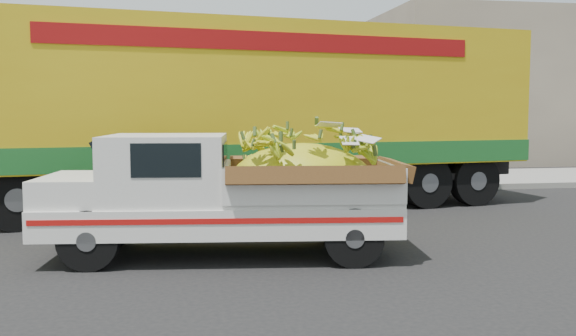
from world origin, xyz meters
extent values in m
plane|color=black|center=(0.00, 0.00, 0.00)|extent=(100.00, 100.00, 0.00)
cube|color=gray|center=(0.00, 7.39, 0.07)|extent=(60.00, 0.25, 0.15)
cube|color=gray|center=(0.00, 9.49, 0.07)|extent=(60.00, 4.00, 0.14)
cube|color=gray|center=(14.00, 16.39, 3.00)|extent=(14.00, 6.00, 6.00)
cylinder|color=black|center=(-2.41, 0.15, 0.40)|extent=(0.81, 0.32, 0.79)
cylinder|color=black|center=(-2.24, 1.66, 0.40)|extent=(0.81, 0.32, 0.79)
cylinder|color=black|center=(0.99, -0.25, 0.40)|extent=(0.81, 0.32, 0.79)
cylinder|color=black|center=(1.17, 1.26, 0.40)|extent=(0.81, 0.32, 0.79)
cube|color=silver|center=(-0.67, 0.71, 0.58)|extent=(5.06, 2.32, 0.41)
cube|color=#A50F0C|center=(-0.78, -0.17, 0.64)|extent=(4.76, 0.56, 0.07)
cube|color=silver|center=(-3.06, 0.99, 0.47)|extent=(0.30, 1.73, 0.15)
cube|color=silver|center=(-2.66, 0.94, 0.97)|extent=(1.07, 1.75, 0.37)
cube|color=silver|center=(-1.42, 0.80, 1.25)|extent=(1.80, 1.87, 0.94)
cube|color=black|center=(-1.42, -0.06, 1.42)|extent=(0.88, 0.11, 0.44)
cube|color=silver|center=(0.57, 0.56, 1.04)|extent=(2.58, 2.03, 0.53)
ellipsoid|color=gold|center=(0.46, 0.58, 0.94)|extent=(2.31, 1.65, 1.33)
cylinder|color=black|center=(5.11, 4.71, 0.55)|extent=(1.14, 0.49, 1.10)
cylinder|color=black|center=(4.79, 6.68, 0.55)|extent=(1.14, 0.49, 1.10)
cylinder|color=black|center=(3.93, 4.51, 0.55)|extent=(1.14, 0.49, 1.10)
cylinder|color=black|center=(3.60, 6.49, 0.55)|extent=(1.14, 0.49, 1.10)
cylinder|color=black|center=(-3.97, 3.22, 0.55)|extent=(1.14, 0.49, 1.10)
cylinder|color=black|center=(-4.29, 5.20, 0.55)|extent=(1.14, 0.49, 1.10)
cube|color=black|center=(0.31, 4.94, 0.78)|extent=(12.00, 2.92, 0.36)
cube|color=gold|center=(0.31, 4.94, 2.38)|extent=(12.01, 4.36, 2.84)
cube|color=#1A5D22|center=(0.31, 4.94, 1.21)|extent=(12.07, 4.39, 0.45)
cube|color=maroon|center=(0.51, 3.69, 3.35)|extent=(8.29, 1.37, 0.35)
camera|label=1|loc=(-1.28, -8.28, 2.03)|focal=40.00mm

